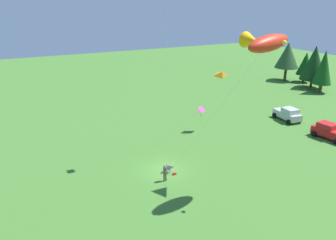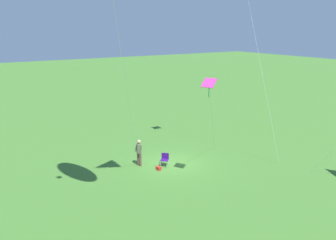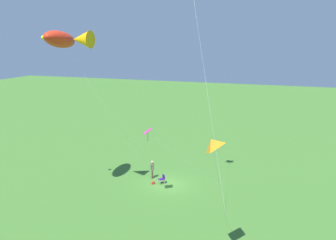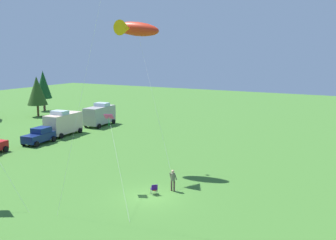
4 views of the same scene
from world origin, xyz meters
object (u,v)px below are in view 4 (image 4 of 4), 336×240
at_px(kite_large_fish, 134,29).
at_px(kite_diamond_rainbow, 109,120).
at_px(van_motorhome_grey, 100,115).
at_px(car_navy_hatch, 39,136).
at_px(van_camper_beige, 63,123).
at_px(folding_chair, 154,188).
at_px(person_kite_flyer, 173,179).
at_px(backpack_on_grass, 154,189).

bearing_deg(kite_large_fish, kite_diamond_rainbow, -164.57).
bearing_deg(van_motorhome_grey, car_navy_hatch, 179.80).
bearing_deg(van_camper_beige, folding_chair, 54.87).
relative_size(car_navy_hatch, van_camper_beige, 0.79).
bearing_deg(kite_large_fish, person_kite_flyer, -124.89).
bearing_deg(kite_large_fish, van_camper_beige, 66.01).
distance_m(person_kite_flyer, backpack_on_grass, 1.75).
bearing_deg(kite_diamond_rainbow, backpack_on_grass, -70.09).
bearing_deg(van_motorhome_grey, kite_large_fish, -136.85).
relative_size(person_kite_flyer, kite_diamond_rainbow, 0.28).
bearing_deg(kite_large_fish, car_navy_hatch, 81.94).
height_order(folding_chair, car_navy_hatch, car_navy_hatch).
height_order(person_kite_flyer, backpack_on_grass, person_kite_flyer).
distance_m(backpack_on_grass, kite_large_fish, 14.80).
bearing_deg(van_motorhome_grey, kite_diamond_rainbow, -144.06).
relative_size(person_kite_flyer, backpack_on_grass, 5.44).
bearing_deg(kite_diamond_rainbow, van_motorhome_grey, 40.20).
height_order(backpack_on_grass, car_navy_hatch, car_navy_hatch).
distance_m(folding_chair, kite_large_fish, 14.92).
relative_size(folding_chair, kite_large_fish, 0.06).
height_order(backpack_on_grass, kite_large_fish, kite_large_fish).
height_order(van_camper_beige, kite_diamond_rainbow, kite_diamond_rainbow).
bearing_deg(kite_large_fish, van_motorhome_grey, 47.42).
distance_m(van_camper_beige, kite_diamond_rainbow, 22.85).
relative_size(van_motorhome_grey, kite_large_fish, 0.40).
relative_size(person_kite_flyer, van_motorhome_grey, 0.31).
relative_size(van_camper_beige, kite_large_fish, 0.40).
height_order(person_kite_flyer, kite_diamond_rainbow, kite_diamond_rainbow).
bearing_deg(person_kite_flyer, kite_large_fish, 40.89).
xyz_separation_m(van_camper_beige, van_motorhome_grey, (7.68, 0.01, 0.00)).
bearing_deg(kite_large_fish, backpack_on_grass, -135.14).
bearing_deg(kite_diamond_rainbow, car_navy_hatch, 63.44).
relative_size(backpack_on_grass, kite_diamond_rainbow, 0.05).
relative_size(backpack_on_grass, van_camper_beige, 0.06).
bearing_deg(folding_chair, van_camper_beige, 13.48).
xyz_separation_m(van_motorhome_grey, kite_diamond_rainbow, (-21.25, -17.96, 4.00)).
relative_size(folding_chair, backpack_on_grass, 2.56).
distance_m(van_camper_beige, van_motorhome_grey, 7.68).
bearing_deg(van_motorhome_grey, van_camper_beige, 175.80).
bearing_deg(backpack_on_grass, kite_diamond_rainbow, 109.91).
bearing_deg(person_kite_flyer, backpack_on_grass, 100.89).
bearing_deg(van_motorhome_grey, folding_chair, -137.96).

